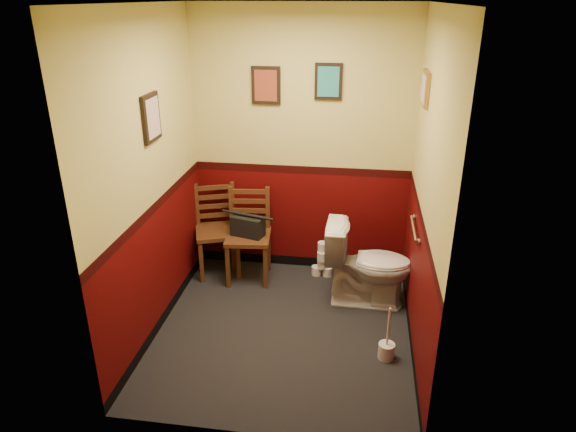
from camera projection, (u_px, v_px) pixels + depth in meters
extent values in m
cube|color=black|center=(284.00, 330.00, 4.58)|extent=(2.20, 2.40, 0.00)
cube|color=silver|center=(283.00, 3.00, 3.51)|extent=(2.20, 2.40, 0.00)
cube|color=#460506|center=(302.00, 147.00, 5.14)|extent=(2.20, 0.00, 2.70)
cube|color=#460506|center=(252.00, 259.00, 2.96)|extent=(2.20, 0.00, 2.70)
cube|color=#460506|center=(151.00, 181.00, 4.19)|extent=(0.00, 2.40, 2.70)
cube|color=#460506|center=(426.00, 195.00, 3.90)|extent=(0.00, 2.40, 2.70)
cylinder|color=silver|center=(414.00, 229.00, 4.29)|extent=(0.03, 0.50, 0.03)
cylinder|color=silver|center=(419.00, 242.00, 4.06)|extent=(0.02, 0.06, 0.06)
cylinder|color=silver|center=(414.00, 217.00, 4.52)|extent=(0.02, 0.06, 0.06)
cube|color=black|center=(266.00, 85.00, 4.93)|extent=(0.28, 0.03, 0.36)
cube|color=brown|center=(266.00, 86.00, 4.92)|extent=(0.22, 0.01, 0.30)
cube|color=black|center=(328.00, 81.00, 4.83)|extent=(0.26, 0.03, 0.34)
cube|color=teal|center=(328.00, 82.00, 4.82)|extent=(0.20, 0.01, 0.28)
cube|color=black|center=(151.00, 118.00, 4.08)|extent=(0.03, 0.30, 0.38)
cube|color=#C1A698|center=(153.00, 118.00, 4.08)|extent=(0.01, 0.24, 0.31)
cube|color=olive|center=(426.00, 88.00, 4.17)|extent=(0.03, 0.34, 0.28)
cube|color=#C1A698|center=(423.00, 88.00, 4.17)|extent=(0.01, 0.28, 0.22)
imported|color=white|center=(368.00, 265.00, 4.85)|extent=(0.83, 0.48, 0.81)
cylinder|color=silver|center=(386.00, 351.00, 4.20)|extent=(0.13, 0.13, 0.13)
cylinder|color=silver|center=(388.00, 328.00, 4.11)|extent=(0.02, 0.02, 0.38)
cube|color=#4E2B17|center=(217.00, 231.00, 5.37)|extent=(0.56, 0.56, 0.04)
cube|color=#4E2B17|center=(201.00, 261.00, 5.26)|extent=(0.05, 0.05, 0.47)
cube|color=#4E2B17|center=(200.00, 245.00, 5.60)|extent=(0.05, 0.05, 0.47)
cube|color=#4E2B17|center=(238.00, 258.00, 5.33)|extent=(0.05, 0.05, 0.47)
cube|color=#4E2B17|center=(235.00, 242.00, 5.67)|extent=(0.05, 0.05, 0.47)
cube|color=#4E2B17|center=(197.00, 205.00, 5.42)|extent=(0.05, 0.05, 0.47)
cube|color=#4E2B17|center=(233.00, 203.00, 5.48)|extent=(0.05, 0.05, 0.47)
cube|color=#4E2B17|center=(216.00, 215.00, 5.50)|extent=(0.35, 0.14, 0.05)
cube|color=#4E2B17|center=(215.00, 206.00, 5.46)|extent=(0.35, 0.14, 0.05)
cube|color=#4E2B17|center=(215.00, 197.00, 5.42)|extent=(0.35, 0.14, 0.05)
cube|color=#4E2B17|center=(214.00, 188.00, 5.38)|extent=(0.35, 0.14, 0.05)
cube|color=#4E2B17|center=(248.00, 237.00, 5.24)|extent=(0.49, 0.49, 0.04)
cube|color=#4E2B17|center=(228.00, 266.00, 5.16)|extent=(0.05, 0.05, 0.48)
cube|color=#4E2B17|center=(233.00, 249.00, 5.51)|extent=(0.05, 0.05, 0.48)
cube|color=#4E2B17|center=(266.00, 267.00, 5.15)|extent=(0.05, 0.05, 0.48)
cube|color=#4E2B17|center=(268.00, 250.00, 5.50)|extent=(0.05, 0.05, 0.48)
cube|color=#4E2B17|center=(231.00, 208.00, 5.33)|extent=(0.05, 0.04, 0.48)
cube|color=#4E2B17|center=(268.00, 209.00, 5.32)|extent=(0.05, 0.04, 0.48)
cube|color=#4E2B17|center=(250.00, 220.00, 5.37)|extent=(0.36, 0.06, 0.05)
cube|color=#4E2B17|center=(250.00, 211.00, 5.33)|extent=(0.36, 0.06, 0.05)
cube|color=#4E2B17|center=(249.00, 201.00, 5.29)|extent=(0.36, 0.06, 0.05)
cube|color=#4E2B17|center=(249.00, 192.00, 5.25)|extent=(0.36, 0.06, 0.05)
cube|color=black|center=(248.00, 226.00, 5.19)|extent=(0.36, 0.24, 0.20)
cylinder|color=black|center=(247.00, 215.00, 5.14)|extent=(0.28, 0.10, 0.03)
cylinder|color=silver|center=(317.00, 271.00, 5.47)|extent=(0.11, 0.11, 0.10)
cylinder|color=silver|center=(327.00, 271.00, 5.45)|extent=(0.11, 0.11, 0.10)
cylinder|color=silver|center=(322.00, 263.00, 5.41)|extent=(0.11, 0.11, 0.10)
cylinder|color=silver|center=(322.00, 256.00, 5.36)|extent=(0.11, 0.11, 0.10)
cylinder|color=silver|center=(323.00, 247.00, 5.35)|extent=(0.11, 0.11, 0.10)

